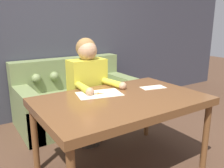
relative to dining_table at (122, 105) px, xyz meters
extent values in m
cube|color=#383842|center=(-0.09, 1.82, 0.62)|extent=(8.00, 0.06, 2.60)
cube|color=brown|center=(0.00, 0.00, 0.03)|extent=(1.52, 0.97, 0.07)
cylinder|color=brown|center=(0.70, -0.43, -0.34)|extent=(0.06, 0.06, 0.67)
cylinder|color=brown|center=(-0.70, 0.43, -0.34)|extent=(0.06, 0.06, 0.67)
cylinder|color=brown|center=(0.70, 0.43, -0.34)|extent=(0.06, 0.06, 0.67)
cube|color=olive|center=(0.17, 1.32, -0.46)|extent=(1.68, 0.91, 0.44)
cube|color=olive|center=(0.17, 1.66, -0.01)|extent=(1.68, 0.22, 0.45)
cube|color=olive|center=(-0.57, 1.32, -0.38)|extent=(0.20, 0.91, 0.60)
cube|color=olive|center=(0.91, 1.32, -0.38)|extent=(0.20, 0.91, 0.60)
sphere|color=olive|center=(-0.34, 1.53, -0.01)|extent=(0.13, 0.13, 0.13)
sphere|color=olive|center=(-0.08, 1.53, -0.01)|extent=(0.13, 0.13, 0.13)
sphere|color=olive|center=(0.17, 1.53, -0.01)|extent=(0.13, 0.13, 0.13)
sphere|color=olive|center=(0.43, 1.53, -0.01)|extent=(0.13, 0.13, 0.13)
sphere|color=olive|center=(0.68, 1.53, -0.01)|extent=(0.13, 0.13, 0.13)
cube|color=white|center=(0.50, 1.20, -0.23)|extent=(0.28, 0.25, 0.00)
cylinder|color=#33281E|center=(-0.02, 0.64, -0.44)|extent=(0.28, 0.28, 0.46)
cube|color=gold|center=(-0.02, 0.64, 0.06)|extent=(0.41, 0.22, 0.55)
sphere|color=tan|center=(-0.02, 0.62, 0.44)|extent=(0.22, 0.22, 0.22)
sphere|color=olive|center=(-0.02, 0.65, 0.46)|extent=(0.22, 0.22, 0.22)
cylinder|color=gold|center=(-0.20, 0.38, 0.10)|extent=(0.09, 0.30, 0.07)
sphere|color=tan|center=(-0.21, 0.23, 0.10)|extent=(0.08, 0.08, 0.08)
cylinder|color=gold|center=(0.15, 0.38, 0.10)|extent=(0.11, 0.31, 0.07)
sphere|color=tan|center=(0.17, 0.23, 0.10)|extent=(0.08, 0.08, 0.08)
cube|color=beige|center=(-0.11, 0.21, 0.07)|extent=(0.47, 0.35, 0.00)
cube|color=beige|center=(0.48, 0.10, 0.07)|extent=(0.28, 0.18, 0.00)
cube|color=silver|center=(-0.03, 0.15, 0.07)|extent=(0.10, 0.07, 0.00)
cube|color=#D1511E|center=(-0.11, 0.20, 0.07)|extent=(0.07, 0.05, 0.00)
torus|color=#D1511E|center=(-0.14, 0.22, 0.07)|extent=(0.04, 0.04, 0.01)
cube|color=silver|center=(-0.04, 0.13, 0.07)|extent=(0.08, 0.10, 0.00)
cube|color=#D1511E|center=(-0.10, 0.21, 0.07)|extent=(0.05, 0.06, 0.00)
torus|color=#D1511E|center=(-0.12, 0.24, 0.07)|extent=(0.04, 0.04, 0.01)
cylinder|color=silver|center=(-0.08, 0.18, 0.07)|extent=(0.01, 0.01, 0.01)
camera|label=1|loc=(-1.21, -1.67, 0.74)|focal=38.00mm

